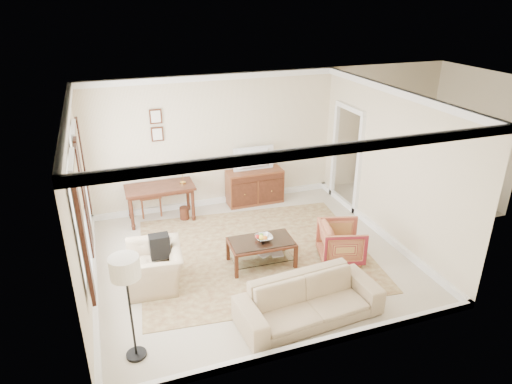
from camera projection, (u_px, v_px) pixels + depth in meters
room_shell at (250, 126)px, 7.31m from camera, size 5.51×5.01×2.91m
annex_bedroom at (419, 185)px, 10.52m from camera, size 3.00×2.70×2.90m
window_front at (81, 221)px, 6.26m from camera, size 0.12×1.56×1.80m
window_rear at (81, 180)px, 7.64m from camera, size 0.12×1.56×1.80m
doorway at (346, 159)px, 9.98m from camera, size 0.10×1.12×2.25m
rug at (254, 253)px, 8.44m from camera, size 4.42×3.90×0.01m
writing_desk at (160, 191)px, 9.42m from camera, size 1.40×0.70×0.77m
desk_chair at (149, 192)px, 9.72m from camera, size 0.49×0.49×1.05m
desk_lamp at (182, 172)px, 9.42m from camera, size 0.32×0.32×0.50m
framed_prints at (156, 125)px, 9.29m from camera, size 0.25×0.04×0.68m
sideboard at (255, 186)px, 10.33m from camera, size 1.26×0.49×0.78m
tv at (255, 152)px, 9.97m from camera, size 0.88×0.51×0.12m
coffee_table at (261, 246)px, 7.96m from camera, size 1.15×0.70×0.48m
fruit_bowl at (264, 237)px, 7.92m from camera, size 0.42×0.42×0.10m
book_a at (258, 255)px, 8.04m from camera, size 0.28×0.12×0.38m
book_b at (271, 253)px, 8.11m from camera, size 0.28×0.07×0.38m
striped_armchair at (341, 240)px, 8.11m from camera, size 0.88×0.91×0.77m
club_armchair at (154, 261)px, 7.38m from camera, size 0.75×1.07×0.89m
backpack at (159, 244)px, 7.41m from camera, size 0.34×0.38×0.40m
sofa at (309, 294)px, 6.61m from camera, size 2.17×0.79×0.83m
floor_lamp at (126, 275)px, 5.56m from camera, size 0.38×0.38×1.53m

